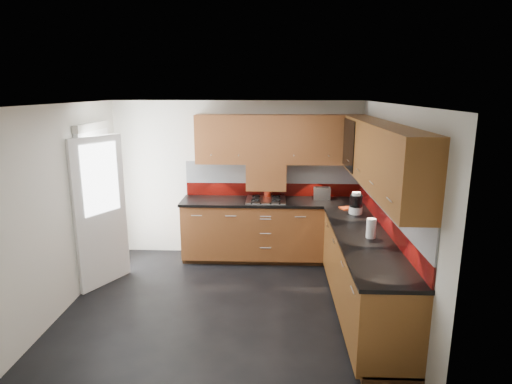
{
  "coord_description": "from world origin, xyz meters",
  "views": [
    {
      "loc": [
        0.56,
        -4.7,
        2.55
      ],
      "look_at": [
        0.34,
        0.65,
        1.27
      ],
      "focal_mm": 30.0,
      "sensor_mm": 36.0,
      "label": 1
    }
  ],
  "objects_px": {
    "gas_hob": "(266,200)",
    "toaster": "(322,193)",
    "utensil_pot": "(268,192)",
    "food_processor": "(356,204)"
  },
  "relations": [
    {
      "from": "utensil_pot",
      "to": "toaster",
      "type": "bearing_deg",
      "value": -4.25
    },
    {
      "from": "utensil_pot",
      "to": "toaster",
      "type": "height_order",
      "value": "utensil_pot"
    },
    {
      "from": "toaster",
      "to": "gas_hob",
      "type": "bearing_deg",
      "value": -170.16
    },
    {
      "from": "utensil_pot",
      "to": "gas_hob",
      "type": "bearing_deg",
      "value": -96.16
    },
    {
      "from": "utensil_pot",
      "to": "food_processor",
      "type": "xyz_separation_m",
      "value": [
        1.19,
        -0.84,
        0.04
      ]
    },
    {
      "from": "gas_hob",
      "to": "toaster",
      "type": "bearing_deg",
      "value": 9.84
    },
    {
      "from": "toaster",
      "to": "food_processor",
      "type": "relative_size",
      "value": 0.88
    },
    {
      "from": "food_processor",
      "to": "utensil_pot",
      "type": "bearing_deg",
      "value": 144.8
    },
    {
      "from": "utensil_pot",
      "to": "food_processor",
      "type": "bearing_deg",
      "value": -35.2
    },
    {
      "from": "gas_hob",
      "to": "food_processor",
      "type": "relative_size",
      "value": 1.99
    }
  ]
}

